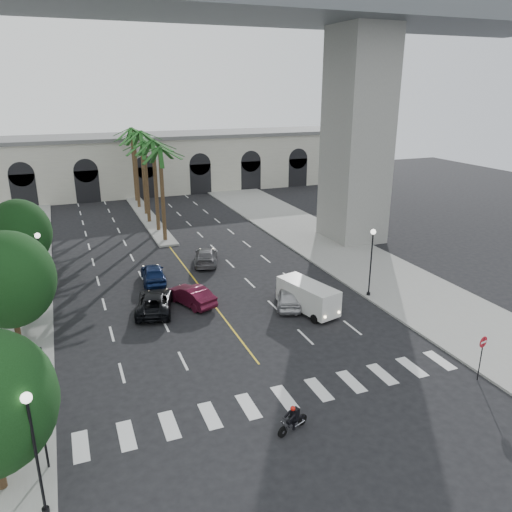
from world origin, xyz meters
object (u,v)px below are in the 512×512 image
Objects in this scene: car_c at (155,302)px; lamp_post_left_far at (41,261)px; car_b at (191,295)px; lamp_post_right at (371,257)px; pedestrian_b at (6,366)px; do_not_enter_sign at (482,349)px; car_e at (153,273)px; cargo_van at (308,296)px; traffic_signal_far at (42,370)px; motorcycle_rider at (294,419)px; traffic_signal_near at (41,419)px; lamp_post_left_near at (34,445)px; car_d at (206,256)px; car_a at (288,296)px.

lamp_post_left_far is at bearing -17.42° from car_c.
lamp_post_right is at bearing 142.21° from car_b.
lamp_post_left_far reaches higher than pedestrian_b.
car_c is 11.05m from pedestrian_b.
car_b is at bearing 115.01° from do_not_enter_sign.
cargo_van reaches higher than car_e.
car_c is 1.95× the size of do_not_enter_sign.
traffic_signal_far is 0.82× the size of car_e.
lamp_post_right reaches higher than pedestrian_b.
motorcycle_rider is at bearing 167.76° from do_not_enter_sign.
traffic_signal_near is at bearing -90.00° from traffic_signal_far.
lamp_post_left_near is at bearing -90.00° from lamp_post_left_far.
lamp_post_left_far reaches higher than car_d.
cargo_van is (3.89, -12.45, 0.45)m from car_d.
car_b is (-6.54, 2.81, -0.02)m from car_a.
lamp_post_left_far is at bearing 160.67° from lamp_post_right.
car_b is 0.98× the size of car_e.
car_c is 2.80× the size of pedestrian_b.
lamp_post_left_near reaches higher than car_b.
car_c reaches higher than car_d.
do_not_enter_sign reaches higher than motorcycle_rider.
pedestrian_b is (-15.31, -14.70, 0.36)m from car_d.
traffic_signal_near is 21.23m from car_e.
car_c reaches higher than motorcycle_rider.
lamp_post_right is 1.09× the size of car_d.
lamp_post_left_near is 10.53m from pedestrian_b.
car_a is (16.34, 7.30, -1.77)m from traffic_signal_far.
pedestrian_b is (-18.33, -3.66, 0.33)m from car_a.
lamp_post_left_far is 3.01× the size of motorcycle_rider.
car_a is at bearing 35.39° from pedestrian_b.
lamp_post_right is 13.63m from car_b.
car_c is at bearing 63.02° from traffic_signal_near.
car_e is (-2.56, 21.05, 0.15)m from motorcycle_rider.
car_a reaches higher than motorcycle_rider.
car_d is 1.10× the size of car_e.
lamp_post_right reaches higher than car_b.
lamp_post_right is 24.95m from pedestrian_b.
lamp_post_left_near is 2.03× the size of do_not_enter_sign.
motorcycle_rider is at bearing -7.94° from traffic_signal_near.
car_b is (-0.81, 15.59, 0.11)m from motorcycle_rider.
lamp_post_left_near is 11.07m from motorcycle_rider.
lamp_post_left_far is 18.51m from traffic_signal_near.
pedestrian_b is 0.70× the size of do_not_enter_sign.
lamp_post_left_near is at bearing -55.32° from pedestrian_b.
car_d is 2.67× the size of pedestrian_b.
car_d is at bearing -52.90° from car_a.
car_b is 0.84× the size of cargo_van.
car_d is at bearing 62.84° from motorcycle_rider.
car_d is at bearing -147.92° from car_e.
car_e is at bearing 67.64° from traffic_signal_near.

